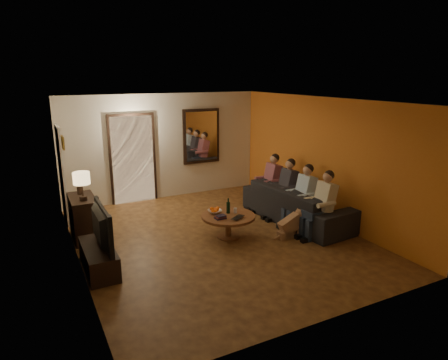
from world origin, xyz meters
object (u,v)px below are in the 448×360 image
table_lamp (82,186)px  sofa (297,204)px  person_c (285,191)px  laptop (240,218)px  tv_stand (99,258)px  person_a (322,207)px  person_d (270,184)px  dresser (84,218)px  person_b (303,198)px  wine_bottle (228,206)px  bowl (215,212)px  tv (96,227)px  dog (290,223)px  coffee_table (228,226)px

table_lamp → sofa: (4.18, -0.88, -0.71)m
person_c → laptop: person_c is taller
table_lamp → tv_stand: 1.53m
person_a → laptop: person_a is taller
table_lamp → tv_stand: bearing=-90.0°
person_d → laptop: 2.01m
person_d → dresser: bearing=177.2°
person_b → wine_bottle: size_ratio=3.87×
sofa → bowl: sofa is taller
sofa → person_d: bearing=1.9°
person_b → laptop: (-1.52, -0.11, -0.14)m
tv → person_b: bearing=-89.1°
table_lamp → dog: (3.53, -1.54, -0.81)m
wine_bottle → person_d: bearing=30.6°
tv → bowl: 2.34m
sofa → dog: (-0.66, -0.67, -0.10)m
dresser → person_d: size_ratio=0.77×
person_b → dog: (-0.56, -0.37, -0.32)m
dresser → dog: (3.53, -1.76, -0.13)m
person_a → person_b: same height
person_b → person_d: (0.00, 1.20, 0.00)m
dresser → table_lamp: (0.00, -0.22, 0.68)m
dresser → person_d: 4.09m
dog → laptop: dog is taller
tv_stand → person_d: size_ratio=1.00×
dresser → sofa: dresser is taller
person_c → bowl: 1.81m
wine_bottle → dresser: bearing=155.9°
laptop → tv_stand: bearing=146.1°
dog → person_d: bearing=70.9°
tv → person_a: 4.12m
dresser → tv_stand: dresser is taller
person_b → wine_bottle: bearing=170.1°
person_c → coffee_table: bearing=-165.2°
sofa → dog: bearing=131.0°
person_d → wine_bottle: bearing=-149.4°
sofa → person_a: 0.93m
bowl → wine_bottle: (0.23, -0.12, 0.12)m
person_c → coffee_table: 1.72m
tv_stand → person_d: 4.29m
coffee_table → bowl: (-0.18, 0.22, 0.26)m
dog → wine_bottle: bearing=148.2°
person_a → coffee_table: size_ratio=1.17×
tv_stand → dresser: bearing=90.0°
dog → wine_bottle: size_ratio=1.81×
table_lamp → person_a: table_lamp is taller
person_a → coffee_table: person_a is taller
person_d → wine_bottle: size_ratio=3.87×
person_d → wine_bottle: 1.82m
laptop → person_a: bearing=-50.9°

